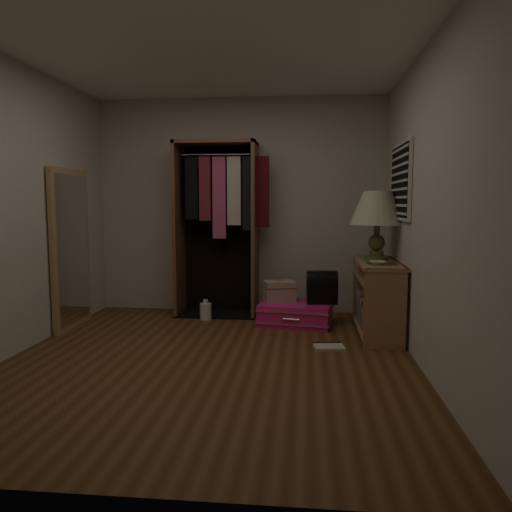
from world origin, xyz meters
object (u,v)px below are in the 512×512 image
at_px(black_bag, 322,286).
at_px(table_lamp, 377,210).
at_px(white_jug, 206,311).
at_px(train_case, 280,291).
at_px(open_wardrobe, 220,213).
at_px(pink_suitcase, 296,314).
at_px(console_bookshelf, 377,296).
at_px(floor_mirror, 71,249).

distance_m(black_bag, table_lamp, 1.03).
bearing_deg(white_jug, table_lamp, -7.95).
xyz_separation_m(train_case, white_jug, (-0.86, 0.05, -0.26)).
height_order(table_lamp, white_jug, table_lamp).
relative_size(open_wardrobe, pink_suitcase, 2.37).
xyz_separation_m(console_bookshelf, floor_mirror, (-3.24, -0.04, 0.46)).
bearing_deg(train_case, white_jug, 160.65).
bearing_deg(black_bag, console_bookshelf, -35.51).
bearing_deg(floor_mirror, console_bookshelf, 0.74).
distance_m(pink_suitcase, table_lamp, 1.43).
height_order(pink_suitcase, white_jug, pink_suitcase).
bearing_deg(open_wardrobe, train_case, -26.11).
bearing_deg(pink_suitcase, train_case, 166.86).
bearing_deg(open_wardrobe, white_jug, -112.46).
bearing_deg(pink_suitcase, white_jug, -177.98).
distance_m(console_bookshelf, open_wardrobe, 2.07).
height_order(open_wardrobe, table_lamp, open_wardrobe).
bearing_deg(white_jug, console_bookshelf, -12.71).
xyz_separation_m(floor_mirror, pink_suitcase, (2.41, 0.34, -0.73)).
bearing_deg(console_bookshelf, table_lamp, 87.79).
height_order(floor_mirror, train_case, floor_mirror).
bearing_deg(table_lamp, console_bookshelf, -92.21).
xyz_separation_m(open_wardrobe, train_case, (0.73, -0.36, -0.87)).
distance_m(console_bookshelf, pink_suitcase, 0.92).
relative_size(train_case, table_lamp, 0.55).
distance_m(open_wardrobe, pink_suitcase, 1.49).
xyz_separation_m(floor_mirror, train_case, (2.22, 0.42, -0.49)).
distance_m(pink_suitcase, white_jug, 1.05).
height_order(open_wardrobe, pink_suitcase, open_wardrobe).
height_order(console_bookshelf, white_jug, console_bookshelf).
bearing_deg(floor_mirror, pink_suitcase, 8.08).
bearing_deg(console_bookshelf, black_bag, 148.74).
xyz_separation_m(console_bookshelf, table_lamp, (0.01, 0.16, 0.88)).
bearing_deg(open_wardrobe, table_lamp, -18.07).
bearing_deg(white_jug, open_wardrobe, 67.54).
bearing_deg(train_case, table_lamp, -27.97).
height_order(console_bookshelf, train_case, console_bookshelf).
bearing_deg(console_bookshelf, pink_suitcase, 160.15).
bearing_deg(black_bag, white_jug, 171.92).
xyz_separation_m(open_wardrobe, pink_suitcase, (0.91, -0.43, -1.10)).
bearing_deg(pink_suitcase, floor_mirror, -163.20).
height_order(console_bookshelf, open_wardrobe, open_wardrobe).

